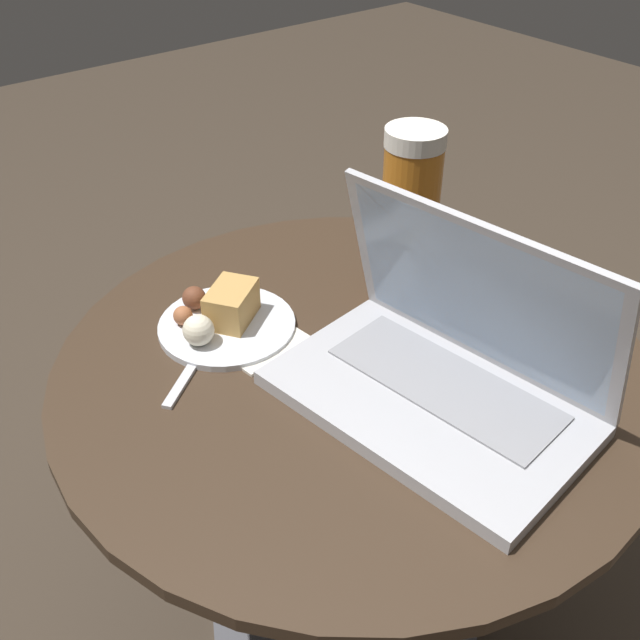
{
  "coord_description": "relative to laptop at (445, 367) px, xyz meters",
  "views": [
    {
      "loc": [
        0.54,
        -0.48,
        1.14
      ],
      "look_at": [
        -0.02,
        -0.04,
        0.63
      ],
      "focal_mm": 42.0,
      "sensor_mm": 36.0,
      "label": 1
    }
  ],
  "objects": [
    {
      "name": "laptop",
      "position": [
        0.0,
        0.0,
        0.0
      ],
      "size": [
        0.38,
        0.26,
        0.22
      ],
      "color": "#B2B2B7",
      "rests_on": "table"
    },
    {
      "name": "fork",
      "position": [
        -0.24,
        -0.17,
        -0.04
      ],
      "size": [
        0.13,
        0.16,
        0.0
      ],
      "color": "silver",
      "rests_on": "table"
    },
    {
      "name": "napkin",
      "position": [
        -0.25,
        -0.11,
        -0.04
      ],
      "size": [
        0.16,
        0.12,
        0.0
      ],
      "color": "silver",
      "rests_on": "table"
    },
    {
      "name": "ground_plane",
      "position": [
        -0.12,
        -0.03,
        -0.6
      ],
      "size": [
        6.0,
        6.0,
        0.0
      ],
      "primitive_type": "plane",
      "color": "#382D23"
    },
    {
      "name": "snack_plate",
      "position": [
        -0.27,
        -0.13,
        -0.03
      ],
      "size": [
        0.18,
        0.18,
        0.06
      ],
      "color": "silver",
      "rests_on": "table"
    },
    {
      "name": "beer_glass",
      "position": [
        -0.17,
        0.1,
        0.08
      ],
      "size": [
        0.08,
        0.08,
        0.25
      ],
      "color": "#C6701E",
      "rests_on": "table"
    },
    {
      "name": "table",
      "position": [
        -0.12,
        -0.03,
        -0.2
      ],
      "size": [
        0.74,
        0.74,
        0.56
      ],
      "color": "#515156",
      "rests_on": "ground_plane"
    }
  ]
}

